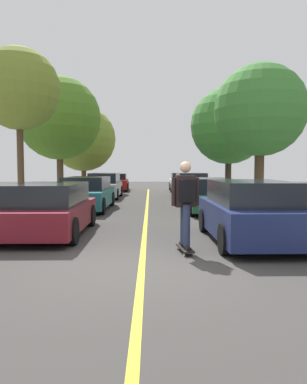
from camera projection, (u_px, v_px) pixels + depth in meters
ground at (142, 267)px, 6.57m from camera, size 80.00×80.00×0.00m
center_line at (145, 229)px, 10.57m from camera, size 0.12×39.20×0.01m
parked_car_left_nearest at (49, 209)px, 9.70m from camera, size 2.02×4.17×1.35m
parked_car_left_near at (87, 194)px, 15.47m from camera, size 2.00×4.62×1.38m
parked_car_left_far at (104, 186)px, 21.49m from camera, size 1.88×4.34×1.45m
parked_car_left_farthest at (116, 182)px, 28.48m from camera, size 2.08×4.57×1.32m
parked_car_right_nearest at (250, 212)px, 8.74m from camera, size 2.00×4.12×1.45m
parked_car_right_near at (209, 195)px, 14.80m from camera, size 1.91×4.62×1.35m
parked_car_right_far at (191, 186)px, 21.63m from camera, size 1.89×4.58×1.46m
parked_car_right_farthest at (182, 182)px, 27.68m from camera, size 1.91×4.38×1.38m
street_tree_left_nearest at (19, 89)px, 13.58m from camera, size 3.03×3.03×6.05m
street_tree_left_near at (59, 119)px, 19.61m from camera, size 4.42×4.42×6.46m
street_tree_left_far at (83, 139)px, 26.69m from camera, size 4.67×4.67×6.04m
street_tree_right_nearest at (260, 111)px, 15.21m from camera, size 3.81×3.81×5.90m
street_tree_right_near at (229, 126)px, 21.30m from camera, size 4.43×4.43×6.26m
skateboard at (185, 248)px, 7.66m from camera, size 0.33×0.86×0.10m
skateboarder at (186, 199)px, 7.56m from camera, size 0.59×0.71×1.79m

